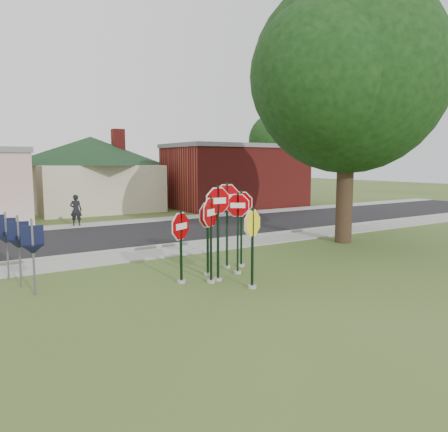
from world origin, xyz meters
TOP-DOWN VIEW (x-y plane):
  - ground at (0.00, 0.00)m, footprint 120.00×120.00m
  - sidewalk_near at (0.00, 5.50)m, footprint 60.00×1.60m
  - road at (0.00, 10.00)m, footprint 60.00×7.00m
  - sidewalk_far at (0.00, 14.30)m, footprint 60.00×1.60m
  - curb at (0.00, 6.50)m, footprint 60.00×0.20m
  - stop_sign_center at (-0.27, 1.15)m, footprint 1.07×0.24m
  - stop_sign_yellow at (0.12, 0.00)m, footprint 0.97×0.37m
  - stop_sign_left at (-0.55, 1.07)m, footprint 1.00×0.63m
  - stop_sign_right at (0.66, 1.51)m, footprint 0.83×0.54m
  - stop_sign_back_right at (0.76, 2.27)m, footprint 1.16×0.25m
  - stop_sign_back_left at (-0.22, 1.82)m, footprint 0.99×0.41m
  - stop_sign_far_right at (1.28, 2.21)m, footprint 0.73×0.70m
  - stop_sign_far_left at (-1.28, 1.50)m, footprint 0.98×0.51m
  - route_sign_row at (-5.40, 4.50)m, footprint 1.43×4.63m
  - building_house at (2.00, 22.00)m, footprint 11.60×11.60m
  - building_brick at (12.00, 18.50)m, footprint 10.20×6.20m
  - oak_tree at (7.50, 3.50)m, footprint 11.62×11.02m
  - bg_tree_right at (22.00, 26.00)m, footprint 5.60×5.60m
  - pedestrian at (-1.06, 14.29)m, footprint 0.72×0.61m

SIDE VIEW (x-z plane):
  - ground at x=0.00m, z-range 0.00..0.00m
  - road at x=0.00m, z-range 0.00..0.04m
  - sidewalk_near at x=0.00m, z-range 0.00..0.06m
  - sidewalk_far at x=0.00m, z-range 0.00..0.06m
  - curb at x=0.00m, z-range 0.00..0.14m
  - pedestrian at x=-1.06m, z-range 0.06..1.72m
  - route_sign_row at x=-5.40m, z-range 0.22..2.22m
  - stop_sign_far_left at x=-1.28m, z-range 0.22..2.40m
  - stop_sign_yellow at x=0.12m, z-range 0.23..2.53m
  - stop_sign_back_left at x=-0.22m, z-range 0.27..2.66m
  - stop_sign_right at x=0.66m, z-range 0.29..2.90m
  - stop_sign_far_right at x=1.28m, z-range 0.30..2.92m
  - stop_sign_left at x=-0.55m, z-range 0.33..2.95m
  - stop_sign_center at x=-0.27m, z-range 0.38..3.24m
  - stop_sign_back_right at x=0.76m, z-range 0.41..3.30m
  - building_brick at x=12.00m, z-range 0.03..4.78m
  - building_house at x=2.00m, z-range 0.55..6.75m
  - bg_tree_right at x=22.00m, z-range 1.38..9.78m
  - oak_tree at x=7.50m, z-range 1.47..12.44m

